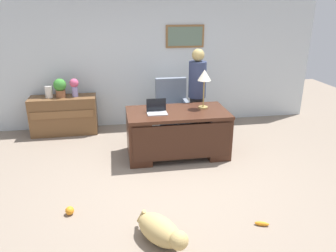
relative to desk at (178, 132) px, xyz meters
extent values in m
plane|color=gray|center=(-0.24, -0.86, -0.42)|extent=(12.00, 12.00, 0.00)
cube|color=silver|center=(-0.24, 1.74, 0.93)|extent=(7.00, 0.12, 2.70)
cube|color=olive|center=(0.47, 1.67, 1.40)|extent=(0.78, 0.03, 0.45)
cube|color=slate|center=(0.47, 1.65, 1.40)|extent=(0.70, 0.01, 0.37)
cube|color=#422316|center=(0.00, 0.03, 0.33)|extent=(1.66, 0.89, 0.05)
cube|color=#422316|center=(-0.65, 0.03, -0.06)|extent=(0.36, 0.83, 0.73)
cube|color=#422316|center=(0.65, 0.03, -0.06)|extent=(0.36, 0.83, 0.73)
cube|color=#381E13|center=(0.00, -0.39, -0.02)|extent=(1.56, 0.04, 0.58)
cube|color=brown|center=(-2.01, 1.39, -0.05)|extent=(1.26, 0.48, 0.74)
cube|color=brown|center=(-2.01, 1.15, 0.04)|extent=(1.16, 0.02, 0.14)
cube|color=slate|center=(0.10, 0.95, -0.05)|extent=(0.60, 0.58, 0.18)
cylinder|color=black|center=(0.10, 0.95, -0.28)|extent=(0.10, 0.10, 0.28)
cylinder|color=black|center=(0.10, 0.95, -0.39)|extent=(0.52, 0.52, 0.05)
cube|color=slate|center=(0.10, 1.19, 0.35)|extent=(0.60, 0.12, 0.62)
cube|color=slate|center=(-0.16, 0.95, 0.15)|extent=(0.08, 0.50, 0.22)
cube|color=slate|center=(0.36, 0.95, 0.15)|extent=(0.08, 0.50, 0.22)
cylinder|color=#262323|center=(0.50, 0.70, -0.01)|extent=(0.26, 0.26, 0.81)
cylinder|color=navy|center=(0.50, 0.70, 0.72)|extent=(0.32, 0.32, 0.66)
sphere|color=tan|center=(0.50, 0.70, 1.16)|extent=(0.22, 0.22, 0.22)
ellipsoid|color=tan|center=(-0.62, -2.11, -0.27)|extent=(0.58, 0.66, 0.30)
sphere|color=tan|center=(-0.45, -2.36, -0.23)|extent=(0.20, 0.20, 0.20)
cylinder|color=tan|center=(-0.79, -1.86, -0.25)|extent=(0.12, 0.15, 0.21)
cube|color=#B2B5BA|center=(-0.35, -0.05, 0.37)|extent=(0.32, 0.22, 0.01)
cube|color=black|center=(-0.35, 0.05, 0.48)|extent=(0.32, 0.01, 0.21)
cylinder|color=#9E8447|center=(0.47, 0.13, 0.37)|extent=(0.16, 0.16, 0.02)
cylinder|color=#9E8447|center=(0.47, 0.13, 0.61)|extent=(0.02, 0.02, 0.45)
cone|color=silver|center=(0.47, 0.13, 0.92)|extent=(0.22, 0.22, 0.18)
cylinder|color=#968CCB|center=(-1.76, 1.39, 0.42)|extent=(0.11, 0.11, 0.20)
sphere|color=#D35078|center=(-1.76, 1.39, 0.59)|extent=(0.17, 0.17, 0.17)
cylinder|color=silver|center=(-2.24, 1.39, 0.43)|extent=(0.14, 0.14, 0.22)
cylinder|color=brown|center=(-2.02, 1.39, 0.39)|extent=(0.18, 0.18, 0.14)
sphere|color=#3C8C33|center=(-2.02, 1.39, 0.56)|extent=(0.24, 0.24, 0.24)
sphere|color=orange|center=(-1.63, -1.44, -0.37)|extent=(0.11, 0.11, 0.11)
ellipsoid|color=orange|center=(0.60, -2.05, -0.39)|extent=(0.17, 0.11, 0.05)
camera|label=1|loc=(-1.01, -5.01, 2.02)|focal=35.10mm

